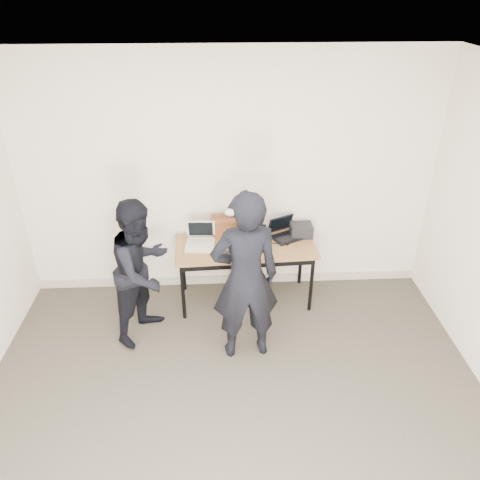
{
  "coord_description": "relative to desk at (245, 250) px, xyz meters",
  "views": [
    {
      "loc": [
        -0.1,
        -2.44,
        3.26
      ],
      "look_at": [
        0.1,
        1.6,
        0.95
      ],
      "focal_mm": 35.0,
      "sensor_mm": 36.0,
      "label": 1
    }
  ],
  "objects": [
    {
      "name": "room",
      "position": [
        -0.17,
        -1.88,
        0.69
      ],
      "size": [
        4.6,
        4.6,
        2.8
      ],
      "color": "#423C32",
      "rests_on": "ground"
    },
    {
      "name": "laptop_beige",
      "position": [
        -0.48,
        0.03,
        0.11
      ],
      "size": [
        0.32,
        0.32,
        0.25
      ],
      "rotation": [
        0.0,
        0.0,
        -0.06
      ],
      "color": "beige",
      "rests_on": "desk"
    },
    {
      "name": "leather_satchel",
      "position": [
        -0.18,
        0.23,
        0.19
      ],
      "size": [
        0.37,
        0.2,
        0.25
      ],
      "rotation": [
        0.0,
        0.0,
        0.07
      ],
      "color": "brown",
      "rests_on": "desk"
    },
    {
      "name": "tissue",
      "position": [
        -0.15,
        0.23,
        0.34
      ],
      "size": [
        0.14,
        0.11,
        0.08
      ],
      "primitive_type": "ellipsoid",
      "rotation": [
        0.0,
        0.0,
        0.08
      ],
      "color": "white",
      "rests_on": "leather_satchel"
    },
    {
      "name": "equipment_box",
      "position": [
        0.63,
        0.19,
        0.13
      ],
      "size": [
        0.24,
        0.21,
        0.14
      ],
      "primitive_type": "cube",
      "rotation": [
        0.0,
        0.0,
        0.02
      ],
      "color": "black",
      "rests_on": "desk"
    },
    {
      "name": "baseboard",
      "position": [
        -0.17,
        0.35,
        -0.61
      ],
      "size": [
        4.5,
        0.03,
        0.1
      ],
      "primitive_type": "cube",
      "color": "#B6AE97",
      "rests_on": "ground"
    },
    {
      "name": "person_observer",
      "position": [
        -1.04,
        -0.47,
        0.09
      ],
      "size": [
        0.86,
        0.91,
        1.49
      ],
      "primitive_type": "imported",
      "rotation": [
        0.0,
        0.0,
        1.03
      ],
      "color": "black",
      "rests_on": "ground"
    },
    {
      "name": "laptop_center",
      "position": [
        0.05,
        -0.0,
        0.11
      ],
      "size": [
        0.39,
        0.39,
        0.24
      ],
      "rotation": [
        0.0,
        0.0,
        -0.31
      ],
      "color": "black",
      "rests_on": "desk"
    },
    {
      "name": "cables",
      "position": [
        0.05,
        0.01,
        0.06
      ],
      "size": [
        1.14,
        0.5,
        0.01
      ],
      "rotation": [
        0.0,
        0.0,
        0.15
      ],
      "color": "silver",
      "rests_on": "desk"
    },
    {
      "name": "person_typist",
      "position": [
        -0.05,
        -0.83,
        0.2
      ],
      "size": [
        0.68,
        0.49,
        1.73
      ],
      "primitive_type": "imported",
      "rotation": [
        0.0,
        0.0,
        3.27
      ],
      "color": "black",
      "rests_on": "ground"
    },
    {
      "name": "laptop_right",
      "position": [
        0.44,
        0.17,
        0.11
      ],
      "size": [
        0.4,
        0.4,
        0.22
      ],
      "rotation": [
        0.0,
        0.0,
        0.47
      ],
      "color": "black",
      "rests_on": "desk"
    },
    {
      "name": "desk",
      "position": [
        0.0,
        0.0,
        0.0
      ],
      "size": [
        1.53,
        0.73,
        0.72
      ],
      "rotation": [
        0.0,
        0.0,
        0.05
      ],
      "color": "brown",
      "rests_on": "ground"
    },
    {
      "name": "power_brick",
      "position": [
        -0.22,
        -0.17,
        0.08
      ],
      "size": [
        0.09,
        0.06,
        0.03
      ],
      "primitive_type": "cube",
      "rotation": [
        0.0,
        0.0,
        0.1
      ],
      "color": "black",
      "rests_on": "desk"
    }
  ]
}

